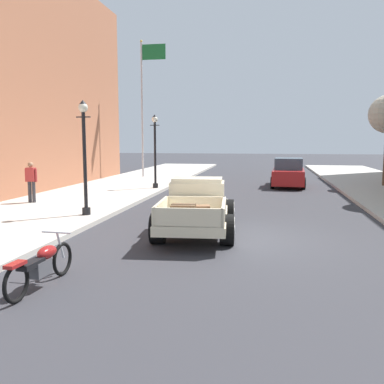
# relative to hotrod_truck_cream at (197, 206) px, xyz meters

# --- Properties ---
(ground_plane) EXTENTS (140.00, 140.00, 0.00)m
(ground_plane) POSITION_rel_hotrod_truck_cream_xyz_m (1.20, -0.74, -0.75)
(ground_plane) COLOR #333338
(hotrod_truck_cream) EXTENTS (2.45, 5.04, 1.58)m
(hotrod_truck_cream) POSITION_rel_hotrod_truck_cream_xyz_m (0.00, 0.00, 0.00)
(hotrod_truck_cream) COLOR beige
(hotrod_truck_cream) RESTS_ON ground
(motorcycle_parked) EXTENTS (0.62, 2.12, 0.93)m
(motorcycle_parked) POSITION_rel_hotrod_truck_cream_xyz_m (-1.99, -5.24, -0.31)
(motorcycle_parked) COLOR black
(motorcycle_parked) RESTS_ON ground
(car_background_red) EXTENTS (2.04, 4.38, 1.65)m
(car_background_red) POSITION_rel_hotrod_truck_cream_xyz_m (3.19, 12.56, 0.01)
(car_background_red) COLOR #AD1E1E
(car_background_red) RESTS_ON ground
(pedestrian_sidewalk_left) EXTENTS (0.53, 0.22, 1.65)m
(pedestrian_sidewalk_left) POSITION_rel_hotrod_truck_cream_xyz_m (-7.42, 3.40, 0.33)
(pedestrian_sidewalk_left) COLOR #333338
(pedestrian_sidewalk_left) RESTS_ON sidewalk_left
(street_lamp_near) EXTENTS (0.50, 0.32, 3.85)m
(street_lamp_near) POSITION_rel_hotrod_truck_cream_xyz_m (-4.04, 1.16, 1.63)
(street_lamp_near) COLOR black
(street_lamp_near) RESTS_ON sidewalk_left
(street_lamp_far) EXTENTS (0.50, 0.32, 3.85)m
(street_lamp_far) POSITION_rel_hotrod_truck_cream_xyz_m (-3.84, 9.30, 1.63)
(street_lamp_far) COLOR black
(street_lamp_far) RESTS_ON sidewalk_left
(flagpole) EXTENTS (1.74, 0.16, 9.16)m
(flagpole) POSITION_rel_hotrod_truck_cream_xyz_m (-6.26, 15.77, 5.02)
(flagpole) COLOR #B2B2B7
(flagpole) RESTS_ON sidewalk_left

